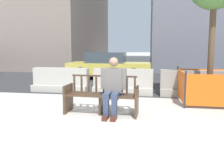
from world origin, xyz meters
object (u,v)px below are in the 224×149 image
object	(u,v)px
jersey_barrier_left	(61,82)
jersey_barrier_right	(192,86)
construction_fence	(209,86)
street_bench	(102,97)
jersey_barrier_centre	(123,83)
car_taxi_near	(109,66)
seated_person	(113,85)

from	to	relation	value
jersey_barrier_left	jersey_barrier_right	distance (m)	4.47
construction_fence	street_bench	bearing A→B (deg)	-150.46
street_bench	jersey_barrier_left	bearing A→B (deg)	129.63
jersey_barrier_centre	jersey_barrier_left	world-z (taller)	same
jersey_barrier_centre	car_taxi_near	distance (m)	3.81
jersey_barrier_right	car_taxi_near	world-z (taller)	car_taxi_near
construction_fence	car_taxi_near	world-z (taller)	car_taxi_near
seated_person	jersey_barrier_right	xyz separation A→B (m)	(2.18, 2.36, -0.35)
street_bench	jersey_barrier_centre	xyz separation A→B (m)	(0.22, 2.40, -0.06)
seated_person	construction_fence	world-z (taller)	seated_person
street_bench	car_taxi_near	world-z (taller)	car_taxi_near
jersey_barrier_centre	construction_fence	size ratio (longest dim) A/B	1.26
jersey_barrier_centre	construction_fence	bearing A→B (deg)	-18.15
street_bench	jersey_barrier_right	xyz separation A→B (m)	(2.45, 2.29, -0.06)
jersey_barrier_right	seated_person	bearing A→B (deg)	-132.67
jersey_barrier_left	jersey_barrier_right	bearing A→B (deg)	-1.72
jersey_barrier_left	car_taxi_near	distance (m)	3.76
seated_person	construction_fence	xyz separation A→B (m)	(2.49, 1.64, -0.21)
construction_fence	seated_person	bearing A→B (deg)	-146.68
jersey_barrier_right	car_taxi_near	xyz separation A→B (m)	(-3.38, 3.72, 0.33)
jersey_barrier_centre	jersey_barrier_right	world-z (taller)	same
street_bench	jersey_barrier_right	bearing A→B (deg)	43.05
jersey_barrier_right	car_taxi_near	size ratio (longest dim) A/B	0.49
street_bench	jersey_barrier_right	size ratio (longest dim) A/B	0.84
street_bench	car_taxi_near	size ratio (longest dim) A/B	0.42
jersey_barrier_right	construction_fence	distance (m)	0.80
street_bench	seated_person	distance (m)	0.41
seated_person	jersey_barrier_centre	xyz separation A→B (m)	(-0.06, 2.47, -0.35)
jersey_barrier_left	jersey_barrier_centre	bearing A→B (deg)	-0.59
street_bench	jersey_barrier_left	world-z (taller)	street_bench
jersey_barrier_left	jersey_barrier_right	world-z (taller)	same
jersey_barrier_centre	jersey_barrier_left	bearing A→B (deg)	179.41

